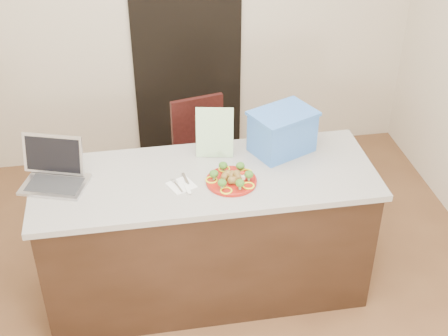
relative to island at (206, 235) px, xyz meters
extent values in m
plane|color=brown|center=(0.00, -0.25, -0.46)|extent=(4.00, 4.00, 0.00)
plane|color=beige|center=(0.00, 1.75, 0.89)|extent=(4.00, 0.00, 4.00)
cube|color=black|center=(0.10, 1.73, 0.54)|extent=(0.90, 0.02, 2.00)
cube|color=black|center=(0.00, 0.00, -0.02)|extent=(2.00, 0.70, 0.88)
cube|color=beige|center=(0.00, 0.00, 0.44)|extent=(2.06, 0.76, 0.04)
cylinder|color=maroon|center=(0.14, -0.09, 0.47)|extent=(0.30, 0.30, 0.02)
torus|color=maroon|center=(0.14, -0.09, 0.47)|extent=(0.30, 0.30, 0.01)
sphere|color=brown|center=(0.14, -0.09, 0.50)|extent=(0.04, 0.04, 0.04)
sphere|color=brown|center=(0.13, -0.13, 0.50)|extent=(0.04, 0.04, 0.04)
sphere|color=brown|center=(0.15, -0.13, 0.50)|extent=(0.04, 0.04, 0.04)
sphere|color=brown|center=(0.17, -0.12, 0.50)|extent=(0.04, 0.04, 0.04)
sphere|color=brown|center=(0.18, -0.09, 0.50)|extent=(0.04, 0.04, 0.04)
sphere|color=brown|center=(0.17, -0.07, 0.50)|extent=(0.04, 0.04, 0.04)
sphere|color=brown|center=(0.15, -0.06, 0.50)|extent=(0.04, 0.04, 0.04)
sphere|color=brown|center=(0.13, -0.06, 0.50)|extent=(0.04, 0.04, 0.04)
sphere|color=brown|center=(0.11, -0.07, 0.50)|extent=(0.04, 0.04, 0.04)
sphere|color=brown|center=(0.10, -0.09, 0.50)|extent=(0.04, 0.04, 0.04)
ellipsoid|color=#275215|center=(0.11, 0.00, 0.52)|extent=(0.05, 0.05, 0.04)
ellipsoid|color=#275215|center=(0.04, -0.07, 0.52)|extent=(0.05, 0.05, 0.04)
ellipsoid|color=#275215|center=(0.07, -0.17, 0.52)|extent=(0.05, 0.05, 0.04)
ellipsoid|color=#275215|center=(0.17, -0.19, 0.52)|extent=(0.05, 0.05, 0.04)
ellipsoid|color=#275215|center=(0.24, -0.11, 0.52)|extent=(0.05, 0.05, 0.04)
ellipsoid|color=#275215|center=(0.21, -0.02, 0.52)|extent=(0.05, 0.05, 0.04)
torus|color=yellow|center=(0.12, 0.02, 0.48)|extent=(0.07, 0.07, 0.01)
torus|color=yellow|center=(0.03, -0.08, 0.48)|extent=(0.07, 0.07, 0.01)
torus|color=yellow|center=(0.09, -0.20, 0.48)|extent=(0.07, 0.07, 0.01)
torus|color=yellow|center=(0.23, -0.17, 0.48)|extent=(0.07, 0.07, 0.01)
torus|color=yellow|center=(0.24, -0.04, 0.48)|extent=(0.07, 0.07, 0.01)
cube|color=silver|center=(-0.15, -0.08, 0.46)|extent=(0.19, 0.19, 0.01)
cube|color=silver|center=(-0.17, -0.10, 0.47)|extent=(0.05, 0.11, 0.00)
cube|color=silver|center=(-0.17, -0.04, 0.47)|extent=(0.04, 0.05, 0.00)
cube|color=white|center=(-0.12, -0.13, 0.47)|extent=(0.03, 0.10, 0.01)
cube|color=silver|center=(-0.12, -0.02, 0.47)|extent=(0.03, 0.12, 0.00)
cylinder|color=silver|center=(0.20, -0.11, 0.49)|extent=(0.04, 0.04, 0.06)
cylinder|color=silver|center=(0.20, -0.11, 0.52)|extent=(0.02, 0.02, 0.01)
cylinder|color=red|center=(0.20, -0.11, 0.53)|extent=(0.03, 0.03, 0.01)
cylinder|color=red|center=(0.20, -0.11, 0.48)|extent=(0.04, 0.04, 0.02)
cube|color=#B4B4B9|center=(-0.88, 0.05, 0.47)|extent=(0.43, 0.36, 0.02)
cube|color=#B4B4B9|center=(-0.88, 0.17, 0.60)|extent=(0.37, 0.18, 0.24)
cube|color=black|center=(-0.88, 0.17, 0.60)|extent=(0.33, 0.15, 0.21)
cube|color=#242426|center=(-0.88, 0.03, 0.47)|extent=(0.35, 0.27, 0.00)
cube|color=white|center=(0.09, 0.21, 0.62)|extent=(0.24, 0.09, 0.33)
cube|color=#3366B8|center=(0.52, 0.20, 0.59)|extent=(0.43, 0.38, 0.26)
cube|color=#3366B8|center=(0.52, 0.20, 0.72)|extent=(0.46, 0.41, 0.02)
cube|color=#381210|center=(0.08, 0.84, -0.03)|extent=(0.48, 0.48, 0.04)
cube|color=#381210|center=(0.08, 1.02, 0.22)|extent=(0.40, 0.12, 0.46)
cylinder|color=#381210|center=(-0.09, 0.66, -0.25)|extent=(0.03, 0.03, 0.43)
cylinder|color=#381210|center=(0.26, 0.66, -0.25)|extent=(0.03, 0.03, 0.43)
cylinder|color=#381210|center=(-0.09, 1.01, -0.25)|extent=(0.03, 0.03, 0.43)
cylinder|color=#381210|center=(0.26, 1.01, -0.25)|extent=(0.03, 0.03, 0.43)
camera|label=1|loc=(-0.40, -3.04, 2.57)|focal=50.00mm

